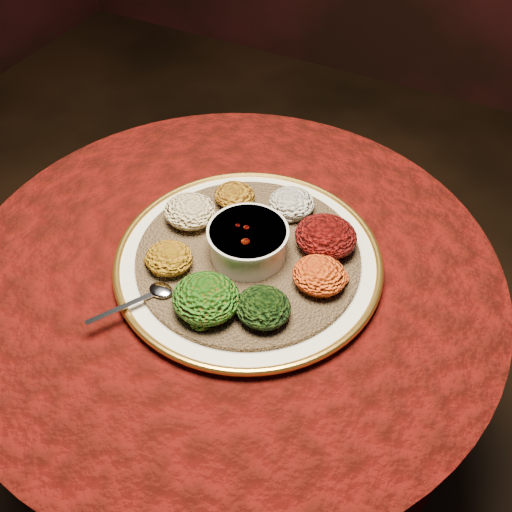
% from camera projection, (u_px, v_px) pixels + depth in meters
% --- Properties ---
extents(table, '(0.96, 0.96, 0.73)m').
position_uv_depth(table, '(233.00, 325.00, 1.14)').
color(table, black).
rests_on(table, ground).
extents(platter, '(0.58, 0.58, 0.02)m').
position_uv_depth(platter, '(248.00, 260.00, 1.00)').
color(platter, white).
rests_on(platter, table).
extents(injera, '(0.48, 0.48, 0.01)m').
position_uv_depth(injera, '(248.00, 256.00, 0.99)').
color(injera, olive).
rests_on(injera, platter).
extents(stew_bowl, '(0.14, 0.14, 0.06)m').
position_uv_depth(stew_bowl, '(248.00, 240.00, 0.96)').
color(stew_bowl, silver).
rests_on(stew_bowl, injera).
extents(spoon, '(0.09, 0.13, 0.01)m').
position_uv_depth(spoon, '(155.00, 293.00, 0.92)').
color(spoon, silver).
rests_on(spoon, injera).
extents(portion_ayib, '(0.09, 0.08, 0.04)m').
position_uv_depth(portion_ayib, '(292.00, 203.00, 1.05)').
color(portion_ayib, silver).
rests_on(portion_ayib, injera).
extents(portion_kitfo, '(0.11, 0.10, 0.05)m').
position_uv_depth(portion_kitfo, '(326.00, 236.00, 0.98)').
color(portion_kitfo, black).
rests_on(portion_kitfo, injera).
extents(portion_tikil, '(0.09, 0.09, 0.04)m').
position_uv_depth(portion_tikil, '(319.00, 275.00, 0.93)').
color(portion_tikil, '#CA8B10').
rests_on(portion_tikil, injera).
extents(portion_gomen, '(0.09, 0.08, 0.04)m').
position_uv_depth(portion_gomen, '(263.00, 307.00, 0.88)').
color(portion_gomen, black).
rests_on(portion_gomen, injera).
extents(portion_mixveg, '(0.11, 0.10, 0.05)m').
position_uv_depth(portion_mixveg, '(206.00, 298.00, 0.89)').
color(portion_mixveg, '#A4340A').
rests_on(portion_mixveg, injera).
extents(portion_kik, '(0.08, 0.08, 0.04)m').
position_uv_depth(portion_kik, '(169.00, 258.00, 0.95)').
color(portion_kik, '#9E5C0E').
rests_on(portion_kik, injera).
extents(portion_timatim, '(0.10, 0.09, 0.05)m').
position_uv_depth(portion_timatim, '(190.00, 211.00, 1.03)').
color(portion_timatim, maroon).
rests_on(portion_timatim, injera).
extents(portion_shiro, '(0.08, 0.07, 0.04)m').
position_uv_depth(portion_shiro, '(235.00, 195.00, 1.06)').
color(portion_shiro, '#966812').
rests_on(portion_shiro, injera).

